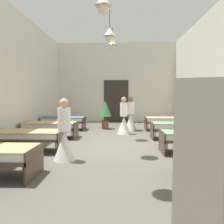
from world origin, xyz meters
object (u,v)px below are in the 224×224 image
Objects in this scene: bed_right_row_3 at (167,120)px; potted_plant at (105,111)px; bed_left_row_1 at (28,136)px; bed_left_row_2 at (50,126)px; bed_right_row_2 at (178,127)px; nurse_mid_aisle at (64,138)px; bed_left_row_3 at (64,120)px; bed_right_row_1 at (197,137)px; nurse_far_aisle at (131,118)px; nurse_near_aisle at (124,121)px.

potted_plant is at bearing 172.64° from bed_right_row_3.
bed_left_row_1 is 1.47× the size of potted_plant.
bed_left_row_1 is at bearing -113.79° from potted_plant.
bed_left_row_2 is 1.00× the size of bed_right_row_3.
bed_left_row_1 is 4.96m from bed_right_row_2.
bed_left_row_2 and bed_right_row_3 have the same top height.
bed_left_row_2 is 2.94m from nurse_mid_aisle.
bed_right_row_2 is (4.58, 1.90, 0.00)m from bed_left_row_1.
potted_plant is at bearing -76.44° from nurse_mid_aisle.
bed_left_row_3 is at bearing -169.02° from potted_plant.
bed_left_row_2 is at bearing -157.48° from bed_right_row_3.
bed_left_row_2 is 1.28× the size of nurse_mid_aisle.
potted_plant is (-2.75, 4.16, 0.40)m from bed_right_row_1.
bed_left_row_2 is 1.28× the size of nurse_far_aisle.
bed_right_row_3 is at bearing -7.36° from potted_plant.
bed_right_row_3 is at bearing -105.62° from nurse_mid_aisle.
nurse_far_aisle is at bearing -153.23° from nurse_near_aisle.
bed_left_row_1 and bed_left_row_3 have the same top height.
nurse_near_aisle is at bearing -154.09° from bed_right_row_3.
bed_left_row_1 and bed_right_row_3 have the same top height.
potted_plant is (-2.75, 0.36, 0.40)m from bed_right_row_3.
nurse_far_aisle reaches higher than bed_left_row_2.
bed_left_row_3 is 1.28× the size of nurse_mid_aisle.
bed_right_row_1 is 5.00m from potted_plant.
nurse_far_aisle reaches higher than bed_left_row_1.
potted_plant reaches higher than bed_right_row_3.
nurse_mid_aisle is 4.98m from potted_plant.
bed_left_row_3 is 1.47× the size of potted_plant.
nurse_mid_aisle is at bearing -97.23° from potted_plant.
nurse_far_aisle is at bearing 177.04° from bed_right_row_3.
bed_left_row_2 is 4.96m from bed_right_row_3.
bed_left_row_1 is 1.00× the size of bed_left_row_3.
nurse_mid_aisle reaches higher than bed_right_row_1.
nurse_near_aisle is at bearing -19.17° from bed_left_row_3.
bed_right_row_3 is (0.00, 3.80, 0.00)m from bed_right_row_1.
bed_left_row_3 is at bearing 123.28° from nurse_far_aisle.
nurse_far_aisle reaches higher than bed_right_row_2.
bed_left_row_2 and bed_left_row_3 have the same top height.
bed_right_row_3 is 1.28× the size of nurse_far_aisle.
bed_left_row_3 is 1.00× the size of bed_right_row_3.
potted_plant is (-2.75, 2.26, 0.40)m from bed_right_row_2.
nurse_far_aisle reaches higher than bed_right_row_1.
bed_right_row_3 is 1.28× the size of nurse_mid_aisle.
potted_plant is (1.83, 4.16, 0.40)m from bed_left_row_1.
bed_left_row_2 is at bearing 180.00° from bed_right_row_2.
nurse_near_aisle is (2.67, 0.97, 0.09)m from bed_left_row_2.
bed_left_row_2 is 1.00× the size of bed_left_row_3.
potted_plant is at bearing 108.49° from nurse_far_aisle.
nurse_near_aisle and nurse_far_aisle have the same top height.
bed_right_row_1 is 3.46m from nurse_mid_aisle.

